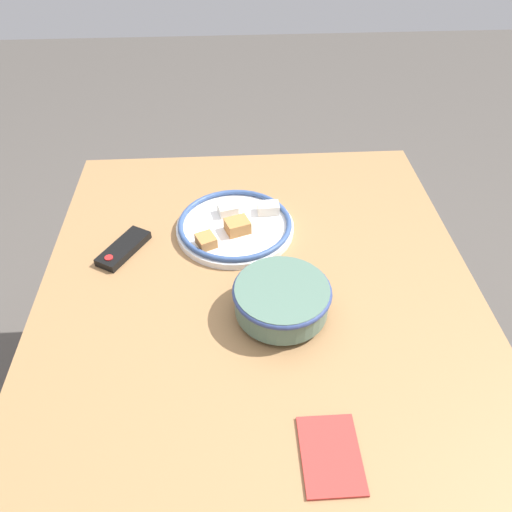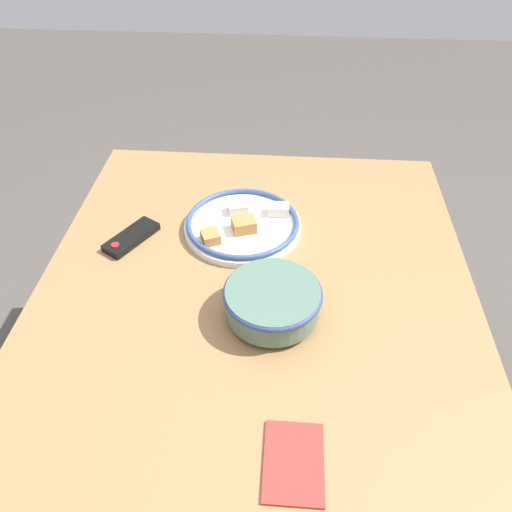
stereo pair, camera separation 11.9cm
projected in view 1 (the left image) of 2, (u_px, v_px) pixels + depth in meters
The scene contains 6 objects.
ground_plane at pixel (258, 443), 1.64m from camera, with size 8.00×8.00×0.00m, color #4C4742.
dining_table at pixel (259, 313), 1.21m from camera, with size 1.22×1.03×0.72m.
noodle_bowl at pixel (282, 299), 1.07m from camera, with size 0.21×0.21×0.08m.
food_plate at pixel (235, 225), 1.31m from camera, with size 0.31×0.31×0.05m.
tv_remote at pixel (124, 248), 1.25m from camera, with size 0.16×0.13×0.02m.
folded_napkin at pixel (331, 455), 0.86m from camera, with size 0.15×0.10×0.01m.
Camera 1 is at (-0.81, 0.06, 1.55)m, focal length 35.00 mm.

